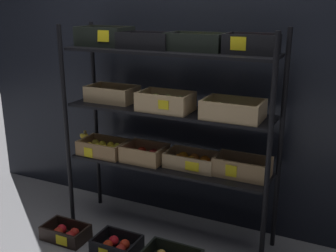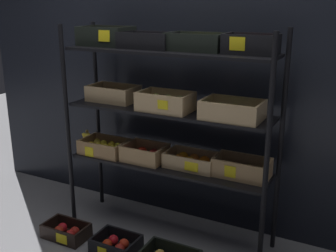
% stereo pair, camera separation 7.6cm
% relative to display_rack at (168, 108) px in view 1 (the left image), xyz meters
% --- Properties ---
extents(ground_plane, '(10.00, 10.00, 0.00)m').
position_rel_display_rack_xyz_m(ground_plane, '(0.01, -0.01, -0.97)').
color(ground_plane, gray).
extents(storefront_wall, '(3.88, 0.12, 2.21)m').
position_rel_display_rack_xyz_m(storefront_wall, '(0.01, 0.38, 0.14)').
color(storefront_wall, black).
rests_on(storefront_wall, ground_plane).
extents(display_rack, '(1.60, 0.40, 1.52)m').
position_rel_display_rack_xyz_m(display_rack, '(0.00, 0.00, 0.00)').
color(display_rack, black).
rests_on(display_rack, ground_plane).
extents(crate_ground_apple_red, '(0.33, 0.21, 0.11)m').
position_rel_display_rack_xyz_m(crate_ground_apple_red, '(-0.64, -0.40, -0.93)').
color(crate_ground_apple_red, black).
rests_on(crate_ground_apple_red, ground_plane).
extents(crate_ground_left_apple_red, '(0.31, 0.24, 0.10)m').
position_rel_display_rack_xyz_m(crate_ground_left_apple_red, '(-0.21, -0.37, -0.93)').
color(crate_ground_left_apple_red, black).
rests_on(crate_ground_left_apple_red, ground_plane).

